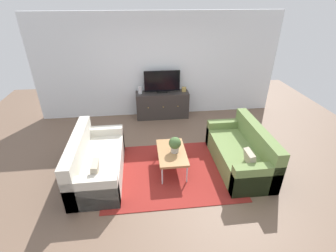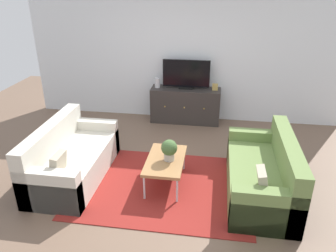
# 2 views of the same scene
# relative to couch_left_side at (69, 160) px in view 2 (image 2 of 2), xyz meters

# --- Properties ---
(ground_plane) EXTENTS (10.00, 10.00, 0.00)m
(ground_plane) POSITION_rel_couch_left_side_xyz_m (1.43, 0.10, -0.29)
(ground_plane) COLOR brown
(wall_back) EXTENTS (6.40, 0.12, 2.70)m
(wall_back) POSITION_rel_couch_left_side_xyz_m (1.43, 2.65, 1.06)
(wall_back) COLOR white
(wall_back) RESTS_ON ground_plane
(area_rug) EXTENTS (2.50, 1.90, 0.01)m
(area_rug) POSITION_rel_couch_left_side_xyz_m (1.43, -0.05, -0.28)
(area_rug) COLOR maroon
(area_rug) RESTS_ON ground_plane
(couch_left_side) EXTENTS (0.85, 1.78, 0.84)m
(couch_left_side) POSITION_rel_couch_left_side_xyz_m (0.00, 0.00, 0.00)
(couch_left_side) COLOR beige
(couch_left_side) RESTS_ON ground_plane
(couch_right_side) EXTENTS (0.85, 1.78, 0.84)m
(couch_right_side) POSITION_rel_couch_left_side_xyz_m (2.87, 0.00, 0.00)
(couch_right_side) COLOR olive
(couch_right_side) RESTS_ON ground_plane
(coffee_table) EXTENTS (0.53, 0.92, 0.41)m
(coffee_table) POSITION_rel_couch_left_side_xyz_m (1.46, 0.04, 0.09)
(coffee_table) COLOR #A37547
(coffee_table) RESTS_ON ground_plane
(potted_plant) EXTENTS (0.23, 0.23, 0.31)m
(potted_plant) POSITION_rel_couch_left_side_xyz_m (1.51, 0.02, 0.30)
(potted_plant) COLOR #B7B2A8
(potted_plant) RESTS_ON coffee_table
(tv_console) EXTENTS (1.41, 0.47, 0.72)m
(tv_console) POSITION_rel_couch_left_side_xyz_m (1.50, 2.37, 0.07)
(tv_console) COLOR #332D2B
(tv_console) RESTS_ON ground_plane
(flat_screen_tv) EXTENTS (0.94, 0.16, 0.59)m
(flat_screen_tv) POSITION_rel_couch_left_side_xyz_m (1.50, 2.39, 0.72)
(flat_screen_tv) COLOR black
(flat_screen_tv) RESTS_ON tv_console
(glass_vase) EXTENTS (0.11, 0.11, 0.20)m
(glass_vase) POSITION_rel_couch_left_side_xyz_m (0.92, 2.37, 0.53)
(glass_vase) COLOR silver
(glass_vase) RESTS_ON tv_console
(mantel_clock) EXTENTS (0.11, 0.07, 0.13)m
(mantel_clock) POSITION_rel_couch_left_side_xyz_m (2.09, 2.37, 0.49)
(mantel_clock) COLOR tan
(mantel_clock) RESTS_ON tv_console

